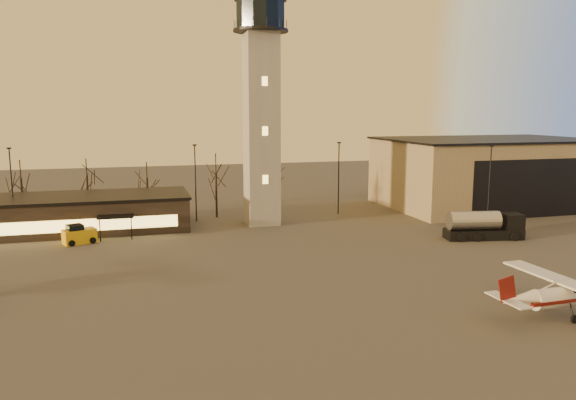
{
  "coord_description": "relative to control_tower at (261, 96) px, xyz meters",
  "views": [
    {
      "loc": [
        -15.98,
        -39.48,
        14.64
      ],
      "look_at": [
        -1.28,
        13.0,
        5.8
      ],
      "focal_mm": 35.0,
      "sensor_mm": 36.0,
      "label": 1
    }
  ],
  "objects": [
    {
      "name": "terminal",
      "position": [
        -21.99,
        1.98,
        -14.17
      ],
      "size": [
        25.4,
        12.2,
        4.3
      ],
      "color": "black",
      "rests_on": "ground"
    },
    {
      "name": "cessna_front",
      "position": [
        13.53,
        -37.81,
        -15.15
      ],
      "size": [
        9.89,
        12.49,
        3.45
      ],
      "rotation": [
        0.0,
        0.0,
        0.04
      ],
      "color": "silver",
      "rests_on": "ground"
    },
    {
      "name": "fuel_truck",
      "position": [
        22.38,
        -15.23,
        -15.04
      ],
      "size": [
        9.05,
        4.16,
        3.24
      ],
      "rotation": [
        0.0,
        0.0,
        -0.19
      ],
      "color": "black",
      "rests_on": "ground"
    },
    {
      "name": "light_poles",
      "position": [
        0.5,
        1.0,
        -10.92
      ],
      "size": [
        58.5,
        12.25,
        10.14
      ],
      "color": "black",
      "rests_on": "ground"
    },
    {
      "name": "tree_row",
      "position": [
        -13.7,
        9.16,
        -10.39
      ],
      "size": [
        37.2,
        9.2,
        8.8
      ],
      "color": "black",
      "rests_on": "ground"
    },
    {
      "name": "control_tower",
      "position": [
        0.0,
        0.0,
        0.0
      ],
      "size": [
        6.8,
        6.8,
        32.6
      ],
      "color": "gray",
      "rests_on": "ground"
    },
    {
      "name": "service_cart",
      "position": [
        -21.93,
        -5.1,
        -15.51
      ],
      "size": [
        3.81,
        3.09,
        2.14
      ],
      "rotation": [
        0.0,
        0.0,
        0.37
      ],
      "color": "gold",
      "rests_on": "ground"
    },
    {
      "name": "hangar",
      "position": [
        36.0,
        3.98,
        -11.17
      ],
      "size": [
        30.6,
        20.6,
        10.3
      ],
      "color": "#988563",
      "rests_on": "ground"
    },
    {
      "name": "ground",
      "position": [
        0.0,
        -30.0,
        -16.33
      ],
      "size": [
        220.0,
        220.0,
        0.0
      ],
      "primitive_type": "plane",
      "color": "#3C3937",
      "rests_on": "ground"
    }
  ]
}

